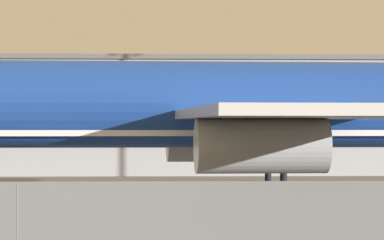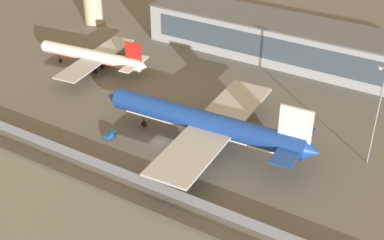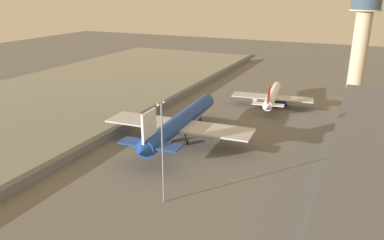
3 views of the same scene
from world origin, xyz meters
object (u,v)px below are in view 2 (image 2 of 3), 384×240
(baggage_tug, at_px, (110,135))
(ops_van, at_px, (93,59))
(passenger_jet_white_red, at_px, (93,56))
(apron_light_mast_apron_west, at_px, (378,112))
(cargo_jet_blue, at_px, (208,123))

(baggage_tug, relative_size, ops_van, 0.60)
(passenger_jet_white_red, height_order, apron_light_mast_apron_west, apron_light_mast_apron_west)
(baggage_tug, relative_size, apron_light_mast_apron_west, 0.13)
(cargo_jet_blue, bearing_deg, ops_van, 158.33)
(cargo_jet_blue, bearing_deg, apron_light_mast_apron_west, 20.40)
(baggage_tug, bearing_deg, apron_light_mast_apron_west, 21.48)
(baggage_tug, bearing_deg, ops_van, 135.30)
(apron_light_mast_apron_west, bearing_deg, baggage_tug, -158.52)
(baggage_tug, bearing_deg, passenger_jet_white_red, 135.62)
(apron_light_mast_apron_west, bearing_deg, passenger_jet_white_red, 176.71)
(cargo_jet_blue, distance_m, passenger_jet_white_red, 53.23)
(cargo_jet_blue, distance_m, baggage_tug, 24.77)
(cargo_jet_blue, xyz_separation_m, baggage_tug, (-22.24, -9.50, -5.38))
(cargo_jet_blue, height_order, ops_van, cargo_jet_blue)
(cargo_jet_blue, height_order, passenger_jet_white_red, cargo_jet_blue)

